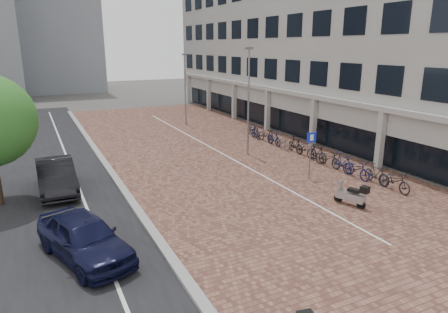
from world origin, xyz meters
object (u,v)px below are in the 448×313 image
Objects in this scene: car_navy at (84,237)px; car_dark at (56,176)px; parking_sign at (311,148)px; scooter_front at (351,194)px.

car_navy is 0.94× the size of car_dark.
car_navy is 1.75× the size of parking_sign.
car_navy is at bearing -87.87° from car_dark.
parking_sign is at bearing -18.25° from car_dark.
car_dark is at bearing 128.47° from scooter_front.
parking_sign is at bearing -2.20° from car_navy.
parking_sign is at bearing 62.14° from scooter_front.
car_navy is 2.87× the size of scooter_front.
parking_sign is (11.75, 3.41, 0.95)m from car_navy.
scooter_front is at bearing -20.17° from car_navy.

